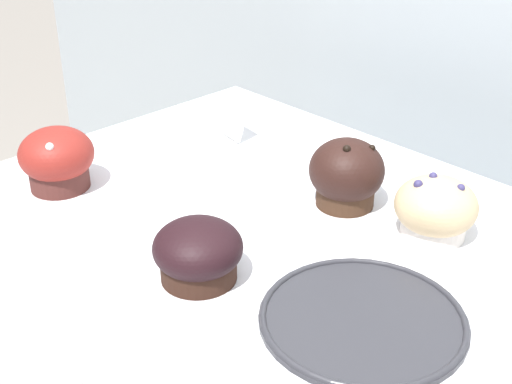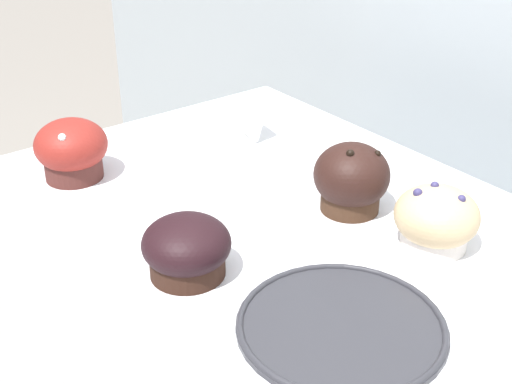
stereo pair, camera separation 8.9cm
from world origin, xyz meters
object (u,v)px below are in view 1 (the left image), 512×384
at_px(muffin_back_left, 57,159).
at_px(muffin_front_left, 346,175).
at_px(muffin_back_right, 435,209).
at_px(serving_plate, 363,318).
at_px(muffin_front_center, 198,253).

xyz_separation_m(muffin_back_left, muffin_front_left, (0.31, 0.25, 0.00)).
distance_m(muffin_back_right, serving_plate, 0.20).
xyz_separation_m(muffin_back_right, serving_plate, (0.05, -0.20, -0.03)).
relative_size(muffin_front_center, muffin_back_left, 0.98).
height_order(muffin_front_left, serving_plate, muffin_front_left).
relative_size(muffin_front_left, serving_plate, 0.46).
height_order(muffin_front_center, muffin_front_left, muffin_front_left).
height_order(muffin_back_left, muffin_back_right, muffin_back_left).
relative_size(muffin_back_left, serving_plate, 0.48).
relative_size(muffin_front_center, serving_plate, 0.47).
bearing_deg(muffin_back_left, muffin_front_left, 38.97).
xyz_separation_m(muffin_front_left, serving_plate, (0.17, -0.18, -0.04)).
bearing_deg(muffin_back_right, serving_plate, -76.34).
bearing_deg(muffin_front_center, serving_plate, 21.83).
bearing_deg(serving_plate, muffin_front_left, 134.17).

